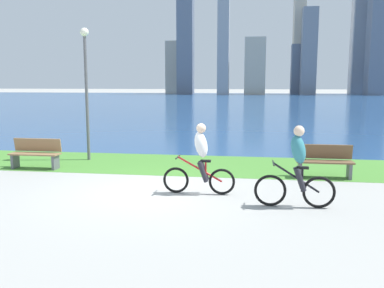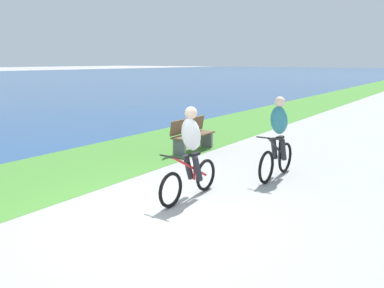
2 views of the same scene
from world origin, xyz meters
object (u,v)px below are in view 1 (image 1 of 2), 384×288
at_px(lamppost_tall, 86,76).
at_px(bench_near_path, 324,161).
at_px(cyclist_trailing, 297,167).
at_px(bench_far_along_path, 36,154).
at_px(cyclist_lead, 200,159).

bearing_deg(lamppost_tall, bench_near_path, -12.07).
bearing_deg(cyclist_trailing, lamppost_tall, 144.77).
bearing_deg(lamppost_tall, bench_far_along_path, -123.26).
relative_size(bench_near_path, lamppost_tall, 0.35).
xyz_separation_m(cyclist_trailing, bench_far_along_path, (-7.39, 2.92, -0.39)).
bearing_deg(bench_far_along_path, lamppost_tall, 56.74).
bearing_deg(cyclist_lead, cyclist_trailing, -19.72).
bearing_deg(bench_near_path, cyclist_lead, -145.38).
height_order(cyclist_lead, lamppost_tall, lamppost_tall).
height_order(cyclist_trailing, lamppost_tall, lamppost_tall).
height_order(cyclist_lead, bench_far_along_path, cyclist_lead).
height_order(bench_far_along_path, lamppost_tall, lamppost_tall).
xyz_separation_m(cyclist_lead, lamppost_tall, (-4.26, 3.74, 1.96)).
bearing_deg(bench_near_path, lamppost_tall, 167.93).
height_order(cyclist_trailing, bench_far_along_path, cyclist_trailing).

